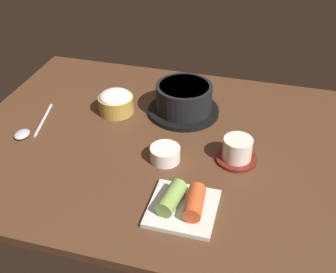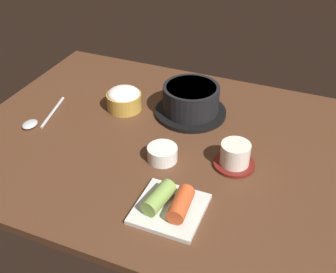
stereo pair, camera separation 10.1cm
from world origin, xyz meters
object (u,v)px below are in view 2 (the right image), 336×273
Objects in this scene: rice_bowl at (124,99)px; kimchi_plate at (170,205)px; spoon at (37,120)px; tea_cup_with_saucer at (235,156)px; banchan_cup_center at (162,153)px; stone_pot at (191,101)px.

rice_bowl is 0.70× the size of kimchi_plate.
rice_bowl is 0.55× the size of spoon.
kimchi_plate is 48.09cm from spoon.
spoon is at bearing -177.37° from tea_cup_with_saucer.
banchan_cup_center is at bearing -165.03° from tea_cup_with_saucer.
stone_pot reaches higher than rice_bowl.
rice_bowl is 37.19cm from tea_cup_with_saucer.
rice_bowl is (-18.03, -4.52, -0.89)cm from stone_pot.
banchan_cup_center is at bearing -88.09° from stone_pot.
stone_pot is 37.37cm from kimchi_plate.
tea_cup_with_saucer is at bearing 2.63° from spoon.
kimchi_plate is at bearing -20.34° from spoon.
spoon is at bearing -151.77° from stone_pot.
stone_pot is 2.02× the size of rice_bowl.
banchan_cup_center is 37.24cm from spoon.
kimchi_plate is at bearing -76.64° from stone_pot.
rice_bowl is 23.94cm from spoon.
tea_cup_with_saucer is (34.99, -12.60, -0.41)cm from rice_bowl.
kimchi_plate is (8.62, -36.28, -2.42)cm from stone_pot.
stone_pot reaches higher than banchan_cup_center.
tea_cup_with_saucer is at bearing -19.81° from rice_bowl.
stone_pot is 1.42× the size of kimchi_plate.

